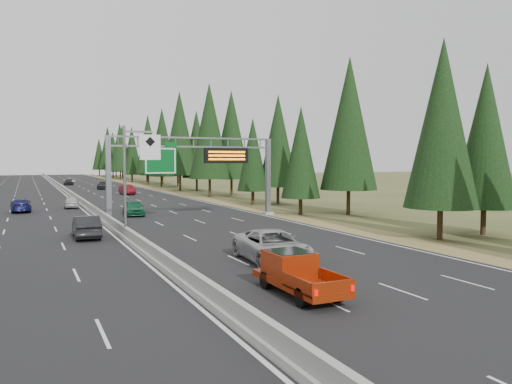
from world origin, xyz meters
TOP-DOWN VIEW (x-y plane):
  - ground at (0.00, 0.00)m, footprint 400.00×400.00m
  - road at (0.00, 80.00)m, footprint 32.00×260.00m
  - shoulder_right at (17.80, 80.00)m, footprint 3.60×260.00m
  - median_barrier at (0.00, 80.00)m, footprint 0.70×260.00m
  - sign_gantry at (8.92, 34.88)m, footprint 16.75×0.98m
  - hov_sign_pole at (0.58, 24.97)m, footprint 2.80×0.50m
  - tree_row_right at (22.13, 73.58)m, footprint 11.13×241.24m
  - silver_minivan at (5.76, 13.28)m, footprint 3.34×6.44m
  - red_pickup at (3.76, 7.26)m, footprint 1.86×5.20m
  - car_ahead_green at (3.54, 40.29)m, footprint 2.12×4.68m
  - car_ahead_dkred at (8.84, 72.82)m, footprint 2.05×4.97m
  - car_ahead_dkgrey at (7.46, 90.56)m, footprint 2.29×5.24m
  - car_ahead_white at (3.32, 118.06)m, footprint 2.56×5.03m
  - car_ahead_far at (2.61, 111.99)m, footprint 1.86×4.42m
  - car_onc_near at (-2.48, 26.64)m, footprint 1.78×4.89m
  - car_onc_blue at (-6.91, 48.96)m, footprint 2.20×5.07m
  - car_onc_white at (-1.50, 51.51)m, footprint 1.97×4.14m

SIDE VIEW (x-z plane):
  - ground at x=0.00m, z-range 0.00..0.00m
  - shoulder_right at x=17.80m, z-range 0.00..0.06m
  - road at x=0.00m, z-range 0.00..0.08m
  - median_barrier at x=0.00m, z-range -0.01..0.84m
  - car_ahead_white at x=3.32m, z-range 0.08..1.44m
  - car_onc_white at x=-1.50m, z-range 0.08..1.45m
  - car_onc_blue at x=-6.91m, z-range 0.08..1.53m
  - car_ahead_far at x=2.61m, z-range 0.08..1.57m
  - car_ahead_dkgrey at x=7.46m, z-range 0.08..1.58m
  - car_ahead_green at x=3.54m, z-range 0.08..1.64m
  - car_ahead_dkred at x=8.84m, z-range 0.08..1.68m
  - car_onc_near at x=-2.48m, z-range 0.08..1.68m
  - silver_minivan at x=5.76m, z-range 0.08..1.81m
  - red_pickup at x=3.76m, z-range 0.17..1.87m
  - hov_sign_pole at x=0.58m, z-range 0.72..8.72m
  - sign_gantry at x=8.92m, z-range 1.37..9.17m
  - tree_row_right at x=22.13m, z-range -0.15..18.73m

